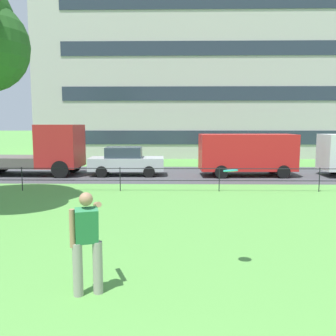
{
  "coord_description": "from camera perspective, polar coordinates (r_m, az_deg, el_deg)",
  "views": [
    {
      "loc": [
        0.21,
        -0.36,
        2.78
      ],
      "look_at": [
        0.02,
        9.82,
        1.53
      ],
      "focal_mm": 38.46,
      "sensor_mm": 36.0,
      "label": 1
    }
  ],
  "objects": [
    {
      "name": "park_fence",
      "position": [
        14.92,
        0.25,
        -1.15
      ],
      "size": [
        37.15,
        0.04,
        1.0
      ],
      "color": "black",
      "rests_on": "ground"
    },
    {
      "name": "car_silver_left",
      "position": [
        19.66,
        -6.66,
        1.09
      ],
      "size": [
        4.06,
        1.92,
        1.54
      ],
      "color": "#B7BABF",
      "rests_on": "ground"
    },
    {
      "name": "flatbed_truck_right",
      "position": [
        20.98,
        -20.41,
        2.28
      ],
      "size": [
        7.36,
        2.6,
        2.75
      ],
      "color": "#B22323",
      "rests_on": "ground"
    },
    {
      "name": "panel_van_center",
      "position": [
        19.74,
        12.41,
        2.44
      ],
      "size": [
        5.06,
        2.23,
        2.24
      ],
      "color": "red",
      "rests_on": "ground"
    },
    {
      "name": "apartment_building_background",
      "position": [
        34.49,
        8.02,
        14.05
      ],
      "size": [
        30.97,
        10.98,
        14.11
      ],
      "color": "#B7B2AD",
      "rests_on": "ground"
    },
    {
      "name": "street_strip",
      "position": [
        20.11,
        0.46,
        -0.95
      ],
      "size": [
        80.0,
        6.81,
        0.01
      ],
      "primitive_type": "cube",
      "color": "#424247",
      "rests_on": "ground"
    },
    {
      "name": "person_thrower",
      "position": [
        6.08,
        -12.72,
        -11.04
      ],
      "size": [
        0.5,
        0.86,
        1.7
      ],
      "color": "gray",
      "rests_on": "ground"
    },
    {
      "name": "frisbee",
      "position": [
        6.74,
        9.89,
        -0.41
      ],
      "size": [
        0.32,
        0.32,
        0.08
      ],
      "color": "#2DB2C6"
    }
  ]
}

